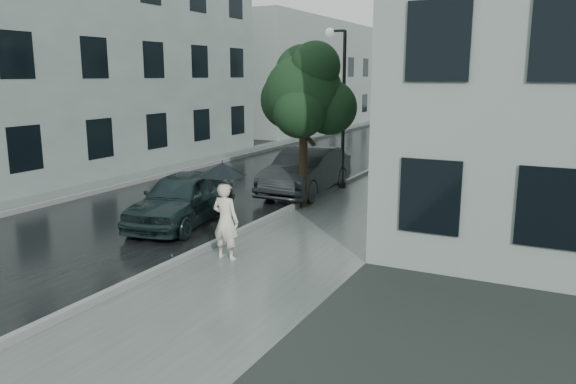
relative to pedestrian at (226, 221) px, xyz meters
The scene contains 15 objects.
ground 1.27m from the pedestrian, 25.13° to the right, with size 120.00×120.00×0.00m, color black.
sidewalk 11.69m from the pedestrian, 84.65° to the left, with size 3.50×60.00×0.01m, color slate.
kerb_near 11.66m from the pedestrian, 93.64° to the left, with size 0.15×60.00×0.15m, color slate.
asphalt_road 12.39m from the pedestrian, 110.06° to the left, with size 6.85×60.00×0.00m, color black.
kerb_far 13.97m from the pedestrian, 123.69° to the left, with size 0.15×60.00×0.15m, color slate.
sidewalk_far 14.51m from the pedestrian, 126.74° to the left, with size 1.70×60.00×0.01m, color #4C5451.
building_near 20.45m from the pedestrian, 71.73° to the left, with size 7.02×36.00×9.00m.
building_far_a 15.50m from the pedestrian, 149.54° to the left, with size 7.02×20.00×9.50m.
building_far_b 32.46m from the pedestrian, 113.60° to the left, with size 7.02×18.00×8.00m.
pedestrian is the anchor object (origin of this frame).
umbrella 1.14m from the pedestrian, behind, with size 1.22×1.22×1.26m.
street_tree 6.00m from the pedestrian, 96.50° to the left, with size 3.07×2.79×4.94m.
lamp_post 8.94m from the pedestrian, 95.04° to the left, with size 0.85×0.32×5.56m.
car_near 3.32m from the pedestrian, 143.50° to the left, with size 1.68×4.18×1.42m, color black.
car_far 7.27m from the pedestrian, 100.82° to the left, with size 1.64×4.70×1.55m, color #232628.
Camera 1 is at (5.64, -9.54, 3.97)m, focal length 35.00 mm.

